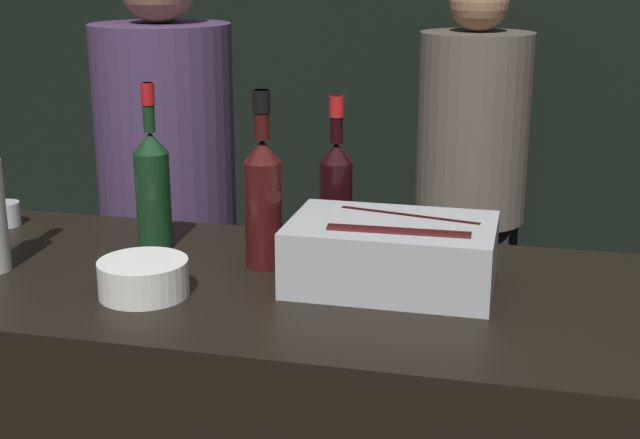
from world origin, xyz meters
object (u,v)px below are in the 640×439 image
object	(u,v)px
red_wine_bottle_burgundy	(153,185)
person_in_hoodie	(169,221)
red_wine_bottle_black_foil	(263,196)
person_blond_tee	(471,176)
red_wine_bottle_tall	(336,187)
bowl_white	(143,277)
ice_bin_with_bottles	(392,250)
candle_votive	(5,214)

from	to	relation	value
red_wine_bottle_burgundy	person_in_hoodie	size ratio (longest dim) A/B	0.21
red_wine_bottle_black_foil	person_in_hoodie	xyz separation A→B (m)	(-0.48, 0.64, -0.27)
red_wine_bottle_burgundy	person_blond_tee	distance (m)	1.69
red_wine_bottle_tall	red_wine_bottle_burgundy	bearing A→B (deg)	-163.06
bowl_white	red_wine_bottle_burgundy	world-z (taller)	red_wine_bottle_burgundy
bowl_white	person_in_hoodie	xyz separation A→B (m)	(-0.31, 0.85, -0.16)
bowl_white	person_in_hoodie	world-z (taller)	person_in_hoodie
bowl_white	red_wine_bottle_burgundy	bearing A→B (deg)	109.38
ice_bin_with_bottles	candle_votive	bearing A→B (deg)	169.11
candle_votive	red_wine_bottle_black_foil	xyz separation A→B (m)	(0.67, -0.13, 0.12)
candle_votive	red_wine_bottle_burgundy	size ratio (longest dim) A/B	0.19
bowl_white	red_wine_bottle_tall	distance (m)	0.48
ice_bin_with_bottles	person_blond_tee	distance (m)	1.69
red_wine_bottle_tall	bowl_white	bearing A→B (deg)	-126.22
red_wine_bottle_burgundy	red_wine_bottle_tall	xyz separation A→B (m)	(0.37, 0.11, -0.01)
red_wine_bottle_burgundy	person_in_hoodie	distance (m)	0.67
person_blond_tee	bowl_white	bearing A→B (deg)	176.74
candle_votive	person_blond_tee	world-z (taller)	person_blond_tee
bowl_white	person_blond_tee	world-z (taller)	person_blond_tee
ice_bin_with_bottles	person_in_hoodie	size ratio (longest dim) A/B	0.22
candle_votive	person_blond_tee	size ratio (longest dim) A/B	0.04
red_wine_bottle_tall	person_in_hoodie	world-z (taller)	person_in_hoodie
bowl_white	red_wine_bottle_tall	size ratio (longest dim) A/B	0.51
ice_bin_with_bottles	red_wine_bottle_tall	bearing A→B (deg)	125.23
candle_votive	red_wine_bottle_tall	world-z (taller)	red_wine_bottle_tall
ice_bin_with_bottles	red_wine_bottle_black_foil	xyz separation A→B (m)	(-0.27, 0.05, 0.08)
red_wine_bottle_black_foil	person_in_hoodie	size ratio (longest dim) A/B	0.21
red_wine_bottle_burgundy	red_wine_bottle_tall	size ratio (longest dim) A/B	1.09
ice_bin_with_bottles	red_wine_bottle_tall	distance (m)	0.28
red_wine_bottle_black_foil	ice_bin_with_bottles	bearing A→B (deg)	-10.66
red_wine_bottle_tall	person_blond_tee	xyz separation A→B (m)	(0.19, 1.44, -0.31)
candle_votive	person_blond_tee	bearing A→B (deg)	57.12
bowl_white	red_wine_bottle_tall	bearing A→B (deg)	53.78
red_wine_bottle_tall	red_wine_bottle_black_foil	size ratio (longest dim) A/B	0.91
red_wine_bottle_tall	person_in_hoodie	bearing A→B (deg)	141.69
red_wine_bottle_black_foil	candle_votive	bearing A→B (deg)	169.01
red_wine_bottle_burgundy	red_wine_bottle_tall	distance (m)	0.39
candle_votive	bowl_white	bearing A→B (deg)	-33.96
ice_bin_with_bottles	red_wine_bottle_burgundy	bearing A→B (deg)	168.19
ice_bin_with_bottles	red_wine_bottle_burgundy	distance (m)	0.54
red_wine_bottle_black_foil	bowl_white	bearing A→B (deg)	-129.34
candle_votive	red_wine_bottle_burgundy	world-z (taller)	red_wine_bottle_burgundy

